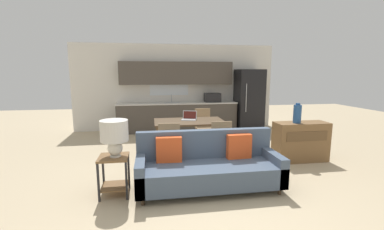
# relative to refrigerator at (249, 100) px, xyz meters

# --- Properties ---
(ground_plane) EXTENTS (20.00, 20.00, 0.00)m
(ground_plane) POSITION_rel_refrigerator_xyz_m (-2.30, -4.20, -0.96)
(ground_plane) COLOR tan
(wall_back) EXTENTS (6.40, 0.07, 2.70)m
(wall_back) POSITION_rel_refrigerator_xyz_m (-2.31, 0.42, 0.40)
(wall_back) COLOR silver
(wall_back) RESTS_ON ground_plane
(kitchen_counter) EXTENTS (3.71, 0.65, 2.15)m
(kitchen_counter) POSITION_rel_refrigerator_xyz_m (-2.28, 0.12, -0.12)
(kitchen_counter) COLOR #4C443D
(kitchen_counter) RESTS_ON ground_plane
(refrigerator) EXTENTS (0.81, 0.78, 1.92)m
(refrigerator) POSITION_rel_refrigerator_xyz_m (0.00, 0.00, 0.00)
(refrigerator) COLOR black
(refrigerator) RESTS_ON ground_plane
(dining_table) EXTENTS (1.53, 0.91, 0.75)m
(dining_table) POSITION_rel_refrigerator_xyz_m (-2.28, -2.30, -0.27)
(dining_table) COLOR brown
(dining_table) RESTS_ON ground_plane
(couch) EXTENTS (2.22, 0.80, 0.88)m
(couch) POSITION_rel_refrigerator_xyz_m (-2.25, -4.06, -0.62)
(couch) COLOR #3D2D1E
(couch) RESTS_ON ground_plane
(side_table) EXTENTS (0.42, 0.42, 0.59)m
(side_table) POSITION_rel_refrigerator_xyz_m (-3.67, -4.08, -0.56)
(side_table) COLOR brown
(side_table) RESTS_ON ground_plane
(table_lamp) EXTENTS (0.40, 0.40, 0.54)m
(table_lamp) POSITION_rel_refrigerator_xyz_m (-3.64, -4.09, -0.03)
(table_lamp) COLOR silver
(table_lamp) RESTS_ON side_table
(credenza) EXTENTS (1.09, 0.42, 0.81)m
(credenza) POSITION_rel_refrigerator_xyz_m (-0.08, -3.11, -0.55)
(credenza) COLOR brown
(credenza) RESTS_ON ground_plane
(vase) EXTENTS (0.16, 0.16, 0.40)m
(vase) POSITION_rel_refrigerator_xyz_m (-0.21, -3.14, 0.04)
(vase) COLOR #234C84
(vase) RESTS_ON credenza
(dining_chair_near_left) EXTENTS (0.46, 0.46, 0.89)m
(dining_chair_near_left) POSITION_rel_refrigerator_xyz_m (-2.78, -3.11, -0.47)
(dining_chair_near_left) COLOR #997A56
(dining_chair_near_left) RESTS_ON ground_plane
(dining_chair_far_right) EXTENTS (0.42, 0.42, 0.89)m
(dining_chair_far_right) POSITION_rel_refrigerator_xyz_m (-1.79, -1.47, -0.47)
(dining_chair_far_right) COLOR #997A56
(dining_chair_far_right) RESTS_ON ground_plane
(dining_chair_near_right) EXTENTS (0.42, 0.42, 0.89)m
(dining_chair_near_right) POSITION_rel_refrigerator_xyz_m (-1.79, -3.09, -0.47)
(dining_chair_near_right) COLOR #997A56
(dining_chair_near_right) RESTS_ON ground_plane
(laptop) EXTENTS (0.38, 0.34, 0.20)m
(laptop) POSITION_rel_refrigerator_xyz_m (-2.26, -2.16, -0.16)
(laptop) COLOR #B7BABC
(laptop) RESTS_ON dining_table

